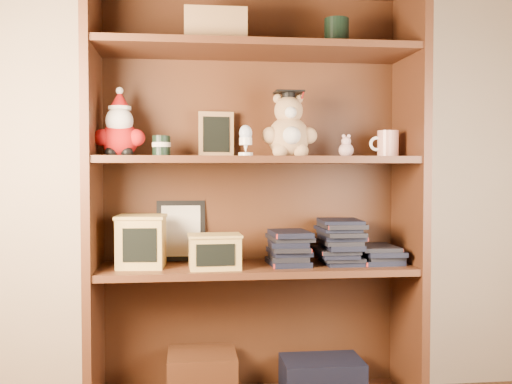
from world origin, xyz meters
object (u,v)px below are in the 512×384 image
Objects in this scene: bookcase at (254,202)px; grad_teddy_bear at (289,131)px; teacher_mug at (387,144)px; treats_box at (141,241)px.

grad_teddy_bear is (0.12, -0.06, 0.27)m from bookcase.
bookcase is 0.30m from grad_teddy_bear.
bookcase is at bearing 174.22° from teacher_mug.
bookcase is at bearing 154.77° from grad_teddy_bear.
teacher_mug is (0.50, -0.05, 0.22)m from bookcase.
bookcase is 6.45× the size of grad_teddy_bear.
bookcase is at bearing 7.08° from treats_box.
teacher_mug is 0.98m from treats_box.
bookcase reaches higher than grad_teddy_bear.
treats_box is (-0.91, -0.00, -0.35)m from teacher_mug.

